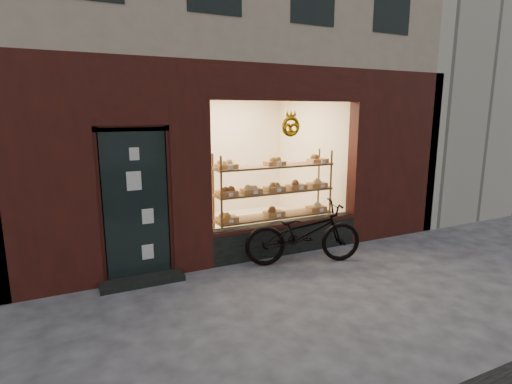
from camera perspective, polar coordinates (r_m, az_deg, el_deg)
ground at (r=5.12m, az=12.01°, el=-16.54°), size 90.00×90.00×0.00m
neighbor_right at (r=15.52m, az=29.56°, el=17.80°), size 12.00×7.00×9.00m
display_shelf at (r=7.09m, az=2.61°, el=-1.06°), size 2.20×0.45×1.70m
bicycle at (r=6.40m, az=6.81°, el=-5.84°), size 1.99×1.14×0.99m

